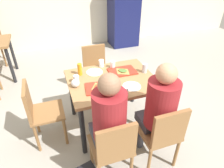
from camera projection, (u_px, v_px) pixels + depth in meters
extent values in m
cube|color=#9E998E|center=(112.00, 123.00, 2.93)|extent=(10.00, 10.00, 0.02)
cube|color=#9E7247|center=(112.00, 80.00, 2.53)|extent=(1.10, 0.88, 0.04)
cylinder|color=black|center=(83.00, 131.00, 2.30)|extent=(0.06, 0.06, 0.71)
cylinder|color=black|center=(157.00, 113.00, 2.57)|extent=(0.06, 0.06, 0.71)
cylinder|color=black|center=(72.00, 95.00, 2.90)|extent=(0.06, 0.06, 0.71)
cylinder|color=black|center=(133.00, 83.00, 3.17)|extent=(0.06, 0.06, 0.71)
cube|color=olive|center=(110.00, 145.00, 2.03)|extent=(0.40, 0.40, 0.03)
cube|color=olive|center=(117.00, 144.00, 1.77)|extent=(0.38, 0.04, 0.40)
cylinder|color=olive|center=(91.00, 151.00, 2.24)|extent=(0.04, 0.04, 0.43)
cylinder|color=olive|center=(119.00, 143.00, 2.33)|extent=(0.04, 0.04, 0.43)
cylinder|color=olive|center=(131.00, 168.00, 2.06)|extent=(0.04, 0.04, 0.43)
cube|color=olive|center=(158.00, 132.00, 2.18)|extent=(0.40, 0.40, 0.03)
cube|color=olive|center=(170.00, 129.00, 1.92)|extent=(0.38, 0.04, 0.40)
cylinder|color=olive|center=(136.00, 139.00, 2.39)|extent=(0.04, 0.04, 0.43)
cylinder|color=olive|center=(160.00, 132.00, 2.49)|extent=(0.04, 0.04, 0.43)
cylinder|color=olive|center=(149.00, 162.00, 2.12)|extent=(0.04, 0.04, 0.43)
cylinder|color=olive|center=(176.00, 153.00, 2.22)|extent=(0.04, 0.04, 0.43)
cube|color=olive|center=(97.00, 73.00, 3.27)|extent=(0.40, 0.40, 0.03)
cube|color=olive|center=(94.00, 57.00, 3.30)|extent=(0.38, 0.04, 0.40)
cylinder|color=olive|center=(110.00, 88.00, 3.31)|extent=(0.04, 0.04, 0.43)
cylinder|color=olive|center=(91.00, 92.00, 3.22)|extent=(0.04, 0.04, 0.43)
cylinder|color=olive|center=(104.00, 78.00, 3.58)|extent=(0.04, 0.04, 0.43)
cylinder|color=olive|center=(86.00, 81.00, 3.49)|extent=(0.04, 0.04, 0.43)
cube|color=olive|center=(47.00, 112.00, 2.45)|extent=(0.40, 0.40, 0.03)
cube|color=olive|center=(28.00, 101.00, 2.29)|extent=(0.04, 0.38, 0.40)
cylinder|color=olive|center=(62.00, 114.00, 2.76)|extent=(0.04, 0.04, 0.43)
cylinder|color=olive|center=(65.00, 132.00, 2.49)|extent=(0.04, 0.04, 0.43)
cylinder|color=olive|center=(36.00, 120.00, 2.67)|extent=(0.04, 0.04, 0.43)
cylinder|color=olive|center=(37.00, 138.00, 2.40)|extent=(0.04, 0.04, 0.43)
cylinder|color=#383842|center=(98.00, 144.00, 2.30)|extent=(0.10, 0.10, 0.46)
cylinder|color=#383842|center=(111.00, 141.00, 2.35)|extent=(0.10, 0.10, 0.46)
cube|color=#383842|center=(106.00, 132.00, 2.09)|extent=(0.32, 0.28, 0.10)
cylinder|color=maroon|center=(110.00, 116.00, 1.84)|extent=(0.32, 0.32, 0.52)
sphere|color=#8C664C|center=(109.00, 85.00, 1.65)|extent=(0.20, 0.20, 0.20)
cylinder|color=#383842|center=(140.00, 133.00, 2.46)|extent=(0.10, 0.10, 0.46)
cylinder|color=#383842|center=(152.00, 129.00, 2.50)|extent=(0.10, 0.10, 0.46)
cube|color=#383842|center=(153.00, 120.00, 2.25)|extent=(0.32, 0.28, 0.10)
cylinder|color=maroon|center=(161.00, 104.00, 1.99)|extent=(0.32, 0.32, 0.52)
sphere|color=tan|center=(167.00, 74.00, 1.80)|extent=(0.20, 0.20, 0.20)
cube|color=red|center=(101.00, 88.00, 2.34)|extent=(0.39, 0.31, 0.02)
cube|color=red|center=(122.00, 71.00, 2.67)|extent=(0.37, 0.27, 0.02)
cylinder|color=white|center=(94.00, 72.00, 2.66)|extent=(0.22, 0.22, 0.01)
cylinder|color=white|center=(132.00, 86.00, 2.37)|extent=(0.22, 0.22, 0.01)
pyramid|color=#C68C47|center=(99.00, 88.00, 2.32)|extent=(0.14, 0.20, 0.01)
ellipsoid|color=#B74723|center=(99.00, 87.00, 2.31)|extent=(0.10, 0.14, 0.01)
pyramid|color=#C68C47|center=(123.00, 71.00, 2.65)|extent=(0.20, 0.22, 0.01)
ellipsoid|color=#4C7233|center=(123.00, 70.00, 2.65)|extent=(0.14, 0.15, 0.01)
cylinder|color=white|center=(101.00, 63.00, 2.78)|extent=(0.07, 0.07, 0.10)
cylinder|color=white|center=(125.00, 91.00, 2.21)|extent=(0.07, 0.07, 0.10)
cylinder|color=white|center=(76.00, 79.00, 2.42)|extent=(0.07, 0.07, 0.10)
cylinder|color=white|center=(113.00, 64.00, 2.75)|extent=(0.07, 0.07, 0.10)
cylinder|color=#B7BCC6|center=(145.00, 68.00, 2.63)|extent=(0.07, 0.07, 0.12)
cylinder|color=orange|center=(80.00, 69.00, 2.57)|extent=(0.06, 0.06, 0.16)
sphere|color=silver|center=(75.00, 83.00, 2.35)|extent=(0.10, 0.10, 0.10)
cube|color=#14194C|center=(124.00, 8.00, 5.04)|extent=(0.70, 0.60, 1.90)
cylinder|color=black|center=(11.00, 66.00, 3.68)|extent=(0.06, 0.06, 0.71)
cylinder|color=black|center=(13.00, 54.00, 4.13)|extent=(0.06, 0.06, 0.71)
cylinder|color=olive|center=(4.00, 58.00, 4.30)|extent=(0.04, 0.04, 0.43)
cylinder|color=olive|center=(6.00, 52.00, 4.57)|extent=(0.04, 0.04, 0.43)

